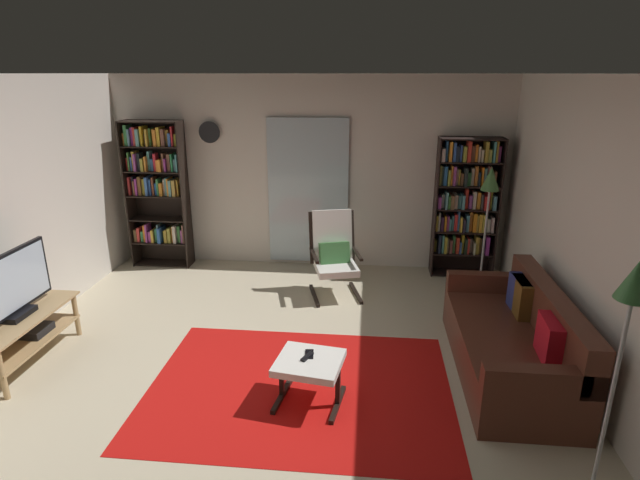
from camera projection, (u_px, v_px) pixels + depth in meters
name	position (u px, v px, depth m)	size (l,w,h in m)	color
ground_plane	(271.00, 376.00, 4.55)	(7.02, 7.02, 0.00)	beige
wall_back	(308.00, 173.00, 6.88)	(5.60, 0.06, 2.60)	silver
wall_right	(610.00, 251.00, 3.89)	(0.06, 6.00, 2.60)	silver
glass_door_panel	(308.00, 192.00, 6.90)	(1.10, 0.01, 2.00)	silver
area_rug	(300.00, 388.00, 4.38)	(2.61, 1.93, 0.01)	red
tv_stand	(22.00, 331.00, 4.70)	(0.51, 1.20, 0.48)	tan
television	(12.00, 287.00, 4.53)	(0.20, 1.01, 0.62)	black
bookshelf_near_tv	(157.00, 186.00, 6.90)	(0.80, 0.30, 2.01)	black
bookshelf_near_sofa	(466.00, 202.00, 6.58)	(0.81, 0.30, 1.84)	black
leather_sofa	(514.00, 342.00, 4.54)	(0.85, 1.95, 0.80)	#552A1D
lounge_armchair	(334.00, 252.00, 6.13)	(0.71, 0.77, 1.02)	black
ottoman	(309.00, 367.00, 4.09)	(0.59, 0.55, 0.41)	white
tv_remote	(307.00, 357.00, 4.09)	(0.04, 0.14, 0.02)	black
cell_phone	(309.00, 354.00, 4.13)	(0.07, 0.14, 0.01)	black
floor_lamp_by_sofa	(628.00, 320.00, 2.70)	(0.22, 0.22, 1.69)	#A5A5AD
floor_lamp_by_shelf	(490.00, 190.00, 5.87)	(0.22, 0.22, 1.58)	#A5A5AD
wall_clock	(209.00, 132.00, 6.76)	(0.29, 0.03, 0.29)	silver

